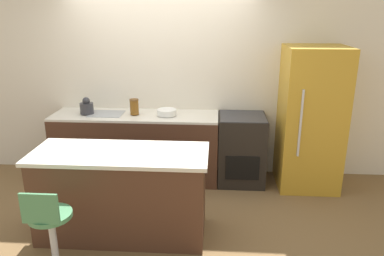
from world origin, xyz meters
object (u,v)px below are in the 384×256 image
Objects in this scene: stool_chair at (51,233)px; mixing_bowl at (167,112)px; kettle at (87,107)px; oven_range at (241,149)px; refrigerator at (311,119)px.

stool_chair is 2.23m from mixing_bowl.
stool_chair is 3.98× the size of kettle.
kettle reaches higher than oven_range.
refrigerator reaches higher than kettle.
refrigerator reaches higher than mixing_bowl.
oven_range is at bearing 1.13° from mixing_bowl.
mixing_bowl is at bearing -178.87° from oven_range.
stool_chair is at bearing -142.21° from refrigerator.
oven_range is 2.15m from kettle.
stool_chair is at bearing -130.08° from oven_range.
refrigerator is 2.06× the size of stool_chair.
stool_chair is at bearing -80.67° from kettle.
kettle is at bearing 99.33° from stool_chair.
refrigerator is at bearing -3.20° from oven_range.
kettle is 0.87× the size of mixing_bowl.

